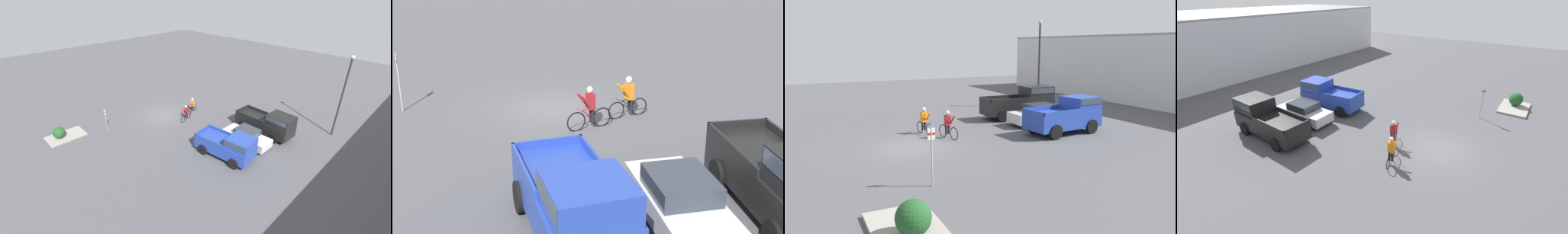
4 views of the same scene
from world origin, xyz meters
TOP-DOWN VIEW (x-y plane):
  - ground_plane at (0.00, 0.00)m, footprint 80.00×80.00m
  - pickup_truck_0 at (-4.60, 10.06)m, footprint 2.33×5.54m
  - sedan_0 at (-1.81, 9.60)m, footprint 1.92×4.22m
  - pickup_truck_1 at (0.95, 9.79)m, footprint 2.62×5.00m
  - cyclist_0 at (-1.03, 2.52)m, footprint 1.80×0.59m
  - cyclist_1 at (-2.80, 1.62)m, footprint 1.72×0.58m
  - fire_lane_sign at (6.03, -0.96)m, footprint 0.06×0.30m
  - lamppost at (-8.80, 14.39)m, footprint 0.36×0.36m
  - curb_island at (9.30, -2.89)m, footprint 3.25×2.07m
  - shrub at (9.80, -2.84)m, footprint 1.05×1.05m

SIDE VIEW (x-z plane):
  - ground_plane at x=0.00m, z-range 0.00..0.00m
  - curb_island at x=9.30m, z-range 0.00..0.15m
  - shrub at x=9.80m, z-range 0.15..1.20m
  - sedan_0 at x=-1.81m, z-range 0.00..1.46m
  - cyclist_0 at x=-1.03m, z-range -0.03..1.65m
  - cyclist_1 at x=-2.80m, z-range 0.00..1.68m
  - pickup_truck_1 at x=0.95m, z-range 0.05..2.28m
  - pickup_truck_0 at x=-4.60m, z-range 0.03..2.40m
  - fire_lane_sign at x=6.03m, z-range 0.25..2.69m
  - lamppost at x=-8.80m, z-range 0.60..8.19m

